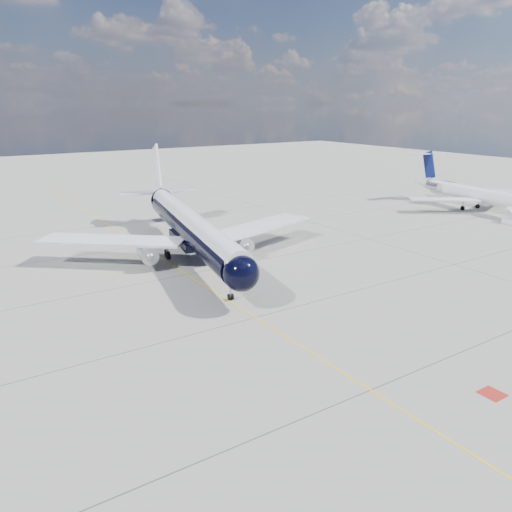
# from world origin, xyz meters

# --- Properties ---
(ground) EXTENTS (320.00, 320.00, 0.00)m
(ground) POSITION_xyz_m (0.00, 30.00, 0.00)
(ground) COLOR gray
(ground) RESTS_ON ground
(taxiway_centerline) EXTENTS (0.16, 160.00, 0.01)m
(taxiway_centerline) POSITION_xyz_m (0.00, 25.00, 0.00)
(taxiway_centerline) COLOR yellow
(taxiway_centerline) RESTS_ON ground
(red_marking) EXTENTS (1.60, 1.60, 0.01)m
(red_marking) POSITION_xyz_m (6.80, -10.00, 0.00)
(red_marking) COLOR maroon
(red_marking) RESTS_ON ground
(main_airliner) EXTENTS (37.23, 45.89, 13.35)m
(main_airliner) POSITION_xyz_m (3.66, 31.69, 4.14)
(main_airliner) COLOR black
(main_airliner) RESTS_ON ground
(regional_jet) EXTENTS (26.02, 30.13, 10.21)m
(regional_jet) POSITION_xyz_m (62.60, 31.06, 3.22)
(regional_jet) COLOR white
(regional_jet) RESTS_ON ground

